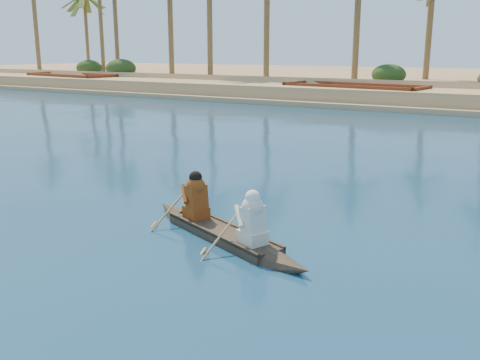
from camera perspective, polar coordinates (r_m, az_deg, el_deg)
The scene contains 7 objects.
ground at distance 18.22m, azimuth -9.92°, elevation 0.70°, with size 160.00×160.00×0.00m, color navy.
sandy_embankment at distance 61.48m, azimuth 20.33°, elevation 9.64°, with size 150.00×51.00×1.50m.
palm_grove at distance 49.91m, azimuth 18.28°, elevation 17.65°, with size 110.00×14.00×16.00m, color #2F521D, non-canonical shape.
shrub_cluster at distance 46.45m, azimuth 16.64°, elevation 9.68°, with size 100.00×6.00×2.40m, color #193914, non-canonical shape.
canoe at distance 11.79m, azimuth -1.90°, elevation -4.87°, with size 5.39×2.75×1.52m.
barge_left at distance 60.30m, azimuth -17.52°, elevation 9.91°, with size 11.53×5.21×1.85m.
barge_mid at distance 42.02m, azimuth 12.00°, elevation 8.79°, with size 11.03×4.85×1.78m.
Camera 1 is at (11.71, -13.36, 4.06)m, focal length 40.00 mm.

